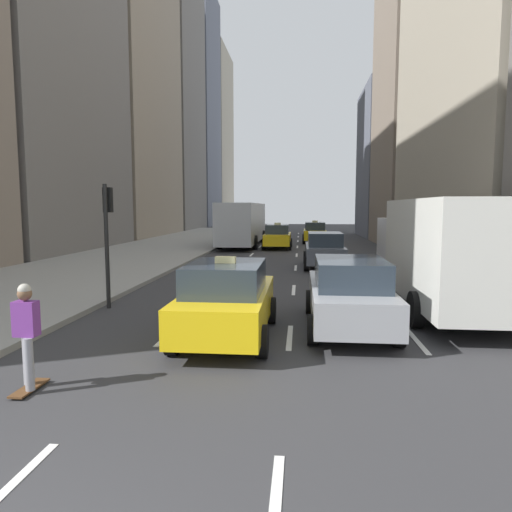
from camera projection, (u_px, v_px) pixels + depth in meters
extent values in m
cube|color=gray|center=(151.00, 251.00, 30.06)|extent=(8.00, 66.00, 0.15)
cube|color=white|center=(2.00, 494.00, 4.67)|extent=(0.12, 2.00, 0.01)
cube|color=white|center=(169.00, 334.00, 10.60)|extent=(0.12, 2.00, 0.01)
cube|color=white|center=(216.00, 288.00, 16.54)|extent=(0.12, 2.00, 0.01)
cube|color=white|center=(239.00, 267.00, 22.48)|extent=(0.12, 2.00, 0.01)
cube|color=white|center=(252.00, 255.00, 28.42)|extent=(0.12, 2.00, 0.01)
cube|color=white|center=(260.00, 247.00, 34.36)|extent=(0.12, 2.00, 0.01)
cube|color=white|center=(266.00, 241.00, 40.29)|extent=(0.12, 2.00, 0.01)
cube|color=white|center=(271.00, 237.00, 46.23)|extent=(0.12, 2.00, 0.01)
cube|color=white|center=(274.00, 233.00, 52.17)|extent=(0.12, 2.00, 0.01)
cube|color=white|center=(275.00, 512.00, 4.39)|extent=(0.12, 2.00, 0.01)
cube|color=white|center=(290.00, 337.00, 10.33)|extent=(0.12, 2.00, 0.01)
cube|color=white|center=(294.00, 290.00, 16.27)|extent=(0.12, 2.00, 0.01)
cube|color=white|center=(296.00, 268.00, 22.21)|extent=(0.12, 2.00, 0.01)
cube|color=white|center=(297.00, 255.00, 28.15)|extent=(0.12, 2.00, 0.01)
cube|color=white|center=(297.00, 247.00, 34.08)|extent=(0.12, 2.00, 0.01)
cube|color=white|center=(298.00, 241.00, 40.02)|extent=(0.12, 2.00, 0.01)
cube|color=white|center=(298.00, 237.00, 45.96)|extent=(0.12, 2.00, 0.01)
cube|color=white|center=(299.00, 233.00, 51.90)|extent=(0.12, 2.00, 0.01)
cube|color=white|center=(417.00, 341.00, 10.06)|extent=(0.12, 2.00, 0.01)
cube|color=white|center=(374.00, 291.00, 16.00)|extent=(0.12, 2.00, 0.01)
cube|color=white|center=(354.00, 269.00, 21.94)|extent=(0.12, 2.00, 0.01)
cube|color=white|center=(343.00, 256.00, 27.88)|extent=(0.12, 2.00, 0.01)
cube|color=white|center=(335.00, 247.00, 33.81)|extent=(0.12, 2.00, 0.01)
cube|color=white|center=(330.00, 241.00, 39.75)|extent=(0.12, 2.00, 0.01)
cube|color=white|center=(326.00, 237.00, 45.69)|extent=(0.12, 2.00, 0.01)
cube|color=white|center=(323.00, 234.00, 51.63)|extent=(0.12, 2.00, 0.01)
cube|color=slate|center=(43.00, 47.00, 29.63)|extent=(6.00, 14.71, 26.64)
cube|color=gray|center=(131.00, 73.00, 44.95)|extent=(6.00, 15.51, 32.39)
cube|color=slate|center=(173.00, 106.00, 59.84)|extent=(6.00, 12.78, 32.32)
cube|color=slate|center=(196.00, 111.00, 72.83)|extent=(6.00, 12.03, 36.54)
cube|color=#A89E89|center=(213.00, 139.00, 86.57)|extent=(6.00, 14.32, 31.94)
cube|color=#A89E89|center=(499.00, 37.00, 21.41)|extent=(6.00, 15.58, 21.82)
cube|color=gray|center=(424.00, 40.00, 34.66)|extent=(6.00, 10.24, 31.27)
cube|color=slate|center=(392.00, 163.00, 46.14)|extent=(6.00, 10.16, 14.86)
cube|color=yellow|center=(278.00, 239.00, 32.62)|extent=(1.80, 4.40, 0.76)
cube|color=#28333D|center=(278.00, 229.00, 32.28)|extent=(1.58, 2.29, 0.64)
cube|color=#F2E599|center=(278.00, 224.00, 32.24)|extent=(0.44, 0.20, 0.14)
cylinder|color=black|center=(267.00, 242.00, 34.09)|extent=(0.22, 0.66, 0.66)
cylinder|color=black|center=(291.00, 243.00, 33.92)|extent=(0.22, 0.66, 0.66)
cylinder|color=black|center=(264.00, 245.00, 31.40)|extent=(0.22, 0.66, 0.66)
cylinder|color=black|center=(290.00, 246.00, 31.22)|extent=(0.22, 0.66, 0.66)
cube|color=yellow|center=(315.00, 234.00, 37.90)|extent=(1.80, 4.40, 0.76)
cube|color=#28333D|center=(315.00, 226.00, 37.57)|extent=(1.58, 2.29, 0.64)
cube|color=#F2E599|center=(315.00, 221.00, 37.53)|extent=(0.44, 0.20, 0.14)
cylinder|color=black|center=(304.00, 238.00, 39.38)|extent=(0.22, 0.66, 0.66)
cylinder|color=black|center=(325.00, 238.00, 39.21)|extent=(0.22, 0.66, 0.66)
cylinder|color=black|center=(304.00, 240.00, 36.68)|extent=(0.22, 0.66, 0.66)
cylinder|color=black|center=(326.00, 240.00, 36.51)|extent=(0.22, 0.66, 0.66)
cube|color=yellow|center=(228.00, 306.00, 10.29)|extent=(1.80, 4.40, 0.76)
cube|color=#28333D|center=(226.00, 277.00, 9.95)|extent=(1.58, 2.29, 0.64)
cube|color=#F2E599|center=(225.00, 260.00, 9.91)|extent=(0.44, 0.20, 0.14)
cylinder|color=black|center=(202.00, 309.00, 11.77)|extent=(0.22, 0.66, 0.66)
cylinder|color=black|center=(271.00, 310.00, 11.59)|extent=(0.22, 0.66, 0.66)
cylinder|color=black|center=(172.00, 339.00, 9.07)|extent=(0.22, 0.66, 0.66)
cylinder|color=black|center=(262.00, 341.00, 8.89)|extent=(0.22, 0.66, 0.66)
cube|color=#9EA0A5|center=(349.00, 300.00, 11.06)|extent=(1.80, 4.67, 0.76)
cube|color=#28333D|center=(350.00, 273.00, 10.71)|extent=(1.58, 2.43, 0.64)
cylinder|color=black|center=(310.00, 302.00, 12.62)|extent=(0.22, 0.66, 0.66)
cylinder|color=black|center=(376.00, 303.00, 12.44)|extent=(0.22, 0.66, 0.66)
cylinder|color=black|center=(313.00, 330.00, 9.75)|extent=(0.22, 0.66, 0.66)
cylinder|color=black|center=(399.00, 332.00, 9.58)|extent=(0.22, 0.66, 0.66)
cube|color=#565B66|center=(324.00, 253.00, 22.39)|extent=(1.80, 4.57, 0.76)
cube|color=#28333D|center=(325.00, 239.00, 22.04)|extent=(1.58, 2.38, 0.64)
cylinder|color=black|center=(306.00, 257.00, 23.92)|extent=(0.22, 0.66, 0.66)
cylinder|color=black|center=(340.00, 258.00, 23.74)|extent=(0.22, 0.66, 0.66)
cylinder|color=black|center=(306.00, 264.00, 21.11)|extent=(0.22, 0.66, 0.66)
cylinder|color=black|center=(346.00, 264.00, 20.94)|extent=(0.22, 0.66, 0.66)
cube|color=#B7BCC1|center=(243.00, 222.00, 35.09)|extent=(2.50, 11.60, 2.90)
cube|color=#28333D|center=(251.00, 216.00, 40.74)|extent=(2.30, 0.12, 1.40)
cube|color=#28333D|center=(227.00, 218.00, 35.17)|extent=(0.08, 9.86, 1.10)
cube|color=yellow|center=(251.00, 206.00, 40.65)|extent=(1.50, 0.10, 0.36)
cylinder|color=black|center=(234.00, 236.00, 38.91)|extent=(0.30, 1.00, 1.00)
cylinder|color=black|center=(263.00, 236.00, 38.67)|extent=(0.30, 1.00, 1.00)
cylinder|color=black|center=(220.00, 242.00, 32.19)|extent=(0.30, 1.00, 1.00)
cylinder|color=black|center=(255.00, 242.00, 31.95)|extent=(0.30, 1.00, 1.00)
cube|color=silver|center=(412.00, 248.00, 16.25)|extent=(2.10, 2.40, 2.10)
cube|color=#28333D|center=(405.00, 237.00, 17.36)|extent=(1.90, 0.10, 0.90)
cube|color=silver|center=(451.00, 250.00, 12.06)|extent=(2.30, 6.00, 2.70)
cylinder|color=black|center=(381.00, 277.00, 16.47)|extent=(0.28, 0.90, 0.90)
cylinder|color=black|center=(441.00, 277.00, 16.26)|extent=(0.28, 0.90, 0.90)
cylinder|color=black|center=(416.00, 310.00, 11.13)|extent=(0.28, 0.90, 0.90)
cube|color=brown|center=(30.00, 388.00, 7.31)|extent=(0.24, 0.80, 0.03)
cylinder|color=black|center=(40.00, 383.00, 7.59)|extent=(0.18, 0.05, 0.05)
cylinder|color=black|center=(19.00, 397.00, 7.04)|extent=(0.18, 0.05, 0.05)
cylinder|color=gray|center=(27.00, 359.00, 7.39)|extent=(0.14, 0.14, 0.84)
cylinder|color=gray|center=(29.00, 364.00, 7.14)|extent=(0.14, 0.14, 0.84)
cube|color=#72338C|center=(26.00, 319.00, 7.19)|extent=(0.36, 0.22, 0.56)
sphere|color=brown|center=(25.00, 294.00, 7.15)|extent=(0.22, 0.22, 0.22)
sphere|color=#B2AD9E|center=(24.00, 290.00, 7.14)|extent=(0.20, 0.20, 0.20)
cylinder|color=black|center=(107.00, 247.00, 13.16)|extent=(0.12, 0.12, 3.60)
cube|color=black|center=(108.00, 200.00, 13.20)|extent=(0.24, 0.20, 0.72)
sphere|color=red|center=(109.00, 192.00, 13.28)|extent=(0.14, 0.14, 0.14)
sphere|color=#4C3F14|center=(109.00, 200.00, 13.30)|extent=(0.14, 0.14, 0.14)
sphere|color=#198C2D|center=(110.00, 208.00, 13.33)|extent=(0.14, 0.14, 0.14)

